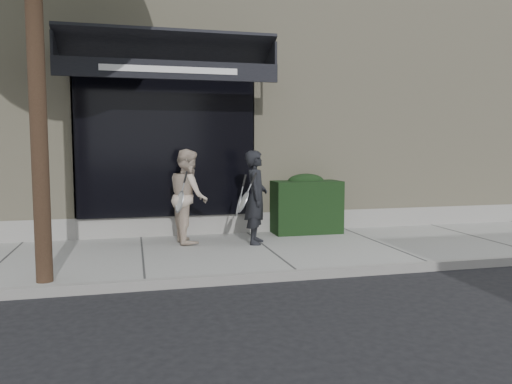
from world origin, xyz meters
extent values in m
plane|color=black|center=(0.00, 0.00, 0.00)|extent=(80.00, 80.00, 0.00)
cube|color=gray|center=(0.00, 0.00, 0.06)|extent=(20.00, 3.00, 0.12)
cube|color=gray|center=(0.00, -1.55, 0.07)|extent=(20.00, 0.10, 0.14)
cube|color=#BAAF8E|center=(0.00, 5.00, 2.75)|extent=(14.00, 7.00, 5.50)
cube|color=gray|center=(0.00, 1.70, 0.25)|extent=(14.02, 0.42, 0.50)
cube|color=black|center=(-1.50, 1.55, 1.80)|extent=(3.20, 0.30, 2.60)
cube|color=gray|center=(-3.10, 1.70, 1.80)|extent=(0.08, 0.40, 2.60)
cube|color=gray|center=(0.10, 1.70, 1.80)|extent=(0.08, 0.40, 2.60)
cube|color=gray|center=(-1.50, 1.70, 3.14)|extent=(3.36, 0.40, 0.12)
cube|color=black|center=(-1.50, 1.00, 3.40)|extent=(3.60, 1.03, 0.55)
cube|color=black|center=(-1.50, 0.50, 3.01)|extent=(3.60, 0.05, 0.30)
cube|color=white|center=(-1.50, 0.47, 3.01)|extent=(2.20, 0.01, 0.10)
cube|color=black|center=(-3.28, 1.00, 3.32)|extent=(0.04, 1.00, 0.45)
cube|color=black|center=(0.28, 1.00, 3.32)|extent=(0.04, 1.00, 0.45)
cube|color=black|center=(1.10, 1.25, 0.62)|extent=(1.30, 0.70, 1.00)
ellipsoid|color=black|center=(1.10, 1.25, 1.12)|extent=(0.71, 0.38, 0.27)
cylinder|color=black|center=(-3.20, -1.30, 2.40)|extent=(0.20, 0.20, 4.80)
imported|color=black|center=(-0.09, 0.42, 0.92)|extent=(0.55, 0.67, 1.59)
torus|color=silver|center=(-0.39, 0.09, 0.88)|extent=(0.16, 0.31, 0.29)
cylinder|color=silver|center=(-0.39, 0.09, 0.88)|extent=(0.13, 0.27, 0.25)
cylinder|color=silver|center=(-0.39, 0.09, 0.88)|extent=(0.17, 0.02, 0.09)
cylinder|color=black|center=(-0.39, 0.09, 0.88)|extent=(0.20, 0.04, 0.11)
torus|color=silver|center=(-0.45, 0.15, 0.82)|extent=(0.14, 0.32, 0.30)
cylinder|color=silver|center=(-0.45, 0.15, 0.82)|extent=(0.11, 0.28, 0.26)
cylinder|color=silver|center=(-0.45, 0.15, 0.82)|extent=(0.18, 0.05, 0.06)
cylinder|color=black|center=(-0.45, 0.15, 0.82)|extent=(0.20, 0.07, 0.08)
imported|color=beige|center=(-1.20, 0.79, 0.93)|extent=(0.69, 0.85, 1.62)
torus|color=silver|center=(-1.38, 0.48, 0.87)|extent=(0.17, 0.32, 0.30)
cylinder|color=silver|center=(-1.38, 0.48, 0.87)|extent=(0.13, 0.28, 0.26)
cylinder|color=silver|center=(-1.38, 0.48, 0.87)|extent=(0.18, 0.06, 0.07)
cylinder|color=black|center=(-1.38, 0.48, 0.87)|extent=(0.20, 0.08, 0.08)
camera|label=1|loc=(-2.11, -7.77, 1.79)|focal=35.00mm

